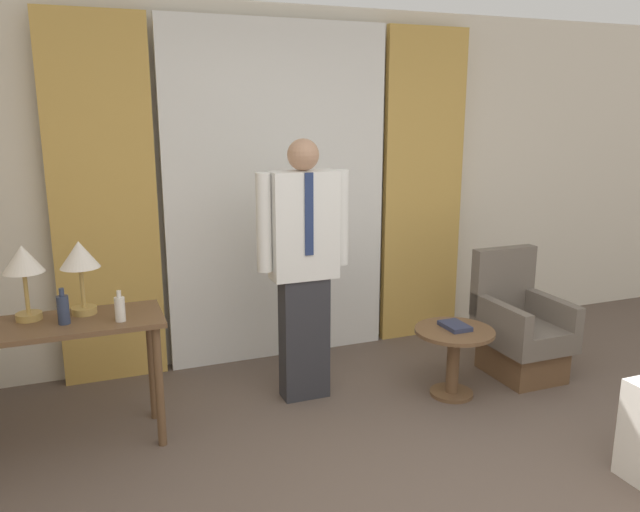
{
  "coord_description": "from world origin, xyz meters",
  "views": [
    {
      "loc": [
        -1.43,
        -1.72,
        1.94
      ],
      "look_at": [
        -0.02,
        1.89,
        1.02
      ],
      "focal_mm": 35.0,
      "sensor_mm": 36.0,
      "label": 1
    }
  ],
  "objects": [
    {
      "name": "wall_back",
      "position": [
        0.0,
        2.95,
        1.35
      ],
      "size": [
        10.0,
        0.06,
        2.7
      ],
      "color": "silver",
      "rests_on": "ground_plane"
    },
    {
      "name": "curtain_sheer_center",
      "position": [
        0.0,
        2.82,
        1.29
      ],
      "size": [
        1.74,
        0.06,
        2.58
      ],
      "color": "white",
      "rests_on": "ground_plane"
    },
    {
      "name": "curtain_drape_left",
      "position": [
        -1.27,
        2.82,
        1.29
      ],
      "size": [
        0.72,
        0.06,
        2.58
      ],
      "color": "gold",
      "rests_on": "ground_plane"
    },
    {
      "name": "curtain_drape_right",
      "position": [
        1.27,
        2.82,
        1.29
      ],
      "size": [
        0.72,
        0.06,
        2.58
      ],
      "color": "gold",
      "rests_on": "ground_plane"
    },
    {
      "name": "desk",
      "position": [
        -1.6,
        1.91,
        0.64
      ],
      "size": [
        1.15,
        0.48,
        0.77
      ],
      "color": "brown",
      "rests_on": "ground_plane"
    },
    {
      "name": "table_lamp_left",
      "position": [
        -1.75,
        2.02,
        1.09
      ],
      "size": [
        0.22,
        0.22,
        0.43
      ],
      "color": "tan",
      "rests_on": "desk"
    },
    {
      "name": "table_lamp_right",
      "position": [
        -1.46,
        2.02,
        1.09
      ],
      "size": [
        0.22,
        0.22,
        0.43
      ],
      "color": "tan",
      "rests_on": "desk"
    },
    {
      "name": "bottle_near_edge",
      "position": [
        -1.56,
        1.87,
        0.86
      ],
      "size": [
        0.07,
        0.07,
        0.21
      ],
      "color": "#2D3851",
      "rests_on": "desk"
    },
    {
      "name": "bottle_by_lamp",
      "position": [
        -1.27,
        1.8,
        0.85
      ],
      "size": [
        0.06,
        0.06,
        0.18
      ],
      "color": "silver",
      "rests_on": "desk"
    },
    {
      "name": "person",
      "position": [
        -0.08,
        2.04,
        0.96
      ],
      "size": [
        0.63,
        0.21,
        1.76
      ],
      "color": "#2D2D33",
      "rests_on": "ground_plane"
    },
    {
      "name": "armchair",
      "position": [
        1.54,
        1.82,
        0.33
      ],
      "size": [
        0.52,
        0.64,
        0.92
      ],
      "color": "brown",
      "rests_on": "ground_plane"
    },
    {
      "name": "side_table",
      "position": [
        0.88,
        1.68,
        0.33
      ],
      "size": [
        0.54,
        0.54,
        0.48
      ],
      "color": "brown",
      "rests_on": "ground_plane"
    },
    {
      "name": "book",
      "position": [
        0.89,
        1.7,
        0.5
      ],
      "size": [
        0.15,
        0.22,
        0.03
      ],
      "color": "#2D334C",
      "rests_on": "side_table"
    }
  ]
}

